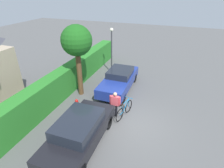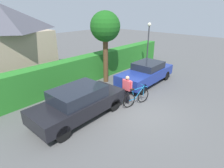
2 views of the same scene
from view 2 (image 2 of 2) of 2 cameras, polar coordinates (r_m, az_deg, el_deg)
The scene contains 10 objects.
ground_plane at distance 9.32m, azimuth 8.68°, elevation -8.48°, with size 60.00×60.00×0.00m, color #565656.
hedge_row at distance 12.20m, azimuth -11.52°, elevation 3.59°, with size 18.70×0.90×1.79m, color #297A27.
house_distant at distance 14.90m, azimuth -30.37°, elevation 11.28°, with size 5.76×4.41×5.13m.
parked_car_near at distance 8.55m, azimuth -10.26°, elevation -5.53°, with size 4.49×1.90×1.49m.
parked_car_far at distance 12.55m, azimuth 10.49°, elevation 3.44°, with size 4.59×1.82×1.42m.
bicycle at distance 9.73m, azimuth 7.57°, elevation -4.18°, with size 1.71×0.59×0.99m.
person_rider at distance 9.66m, azimuth 4.72°, elevation -1.13°, with size 0.21×0.64×1.55m.
street_lamp at distance 15.00m, azimuth 11.20°, elevation 13.32°, with size 0.28×0.28×3.75m.
tree_kerbside at distance 12.04m, azimuth -2.12°, elevation 16.96°, with size 1.90×1.90×4.65m.
fire_hydrant at distance 11.03m, azimuth -5.70°, elevation -0.79°, with size 0.20×0.20×0.81m.
Camera 2 is at (-6.81, -4.23, 4.76)m, focal length 29.45 mm.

